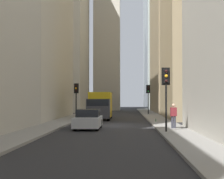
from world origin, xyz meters
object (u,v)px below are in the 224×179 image
delivery_truck (100,105)px  discarded_bottle (156,120)px  traffic_light_far_junction (76,92)px  pedestrian (174,115)px  traffic_light_midblock (148,93)px  traffic_light_foreground (166,84)px  sedan_silver (88,120)px

delivery_truck → discarded_bottle: bearing=-135.1°
traffic_light_far_junction → pedestrian: traffic_light_far_junction is taller
traffic_light_midblock → traffic_light_foreground: bearing=179.1°
sedan_silver → discarded_bottle: 8.53m
sedan_silver → traffic_light_far_junction: (14.62, 2.87, 2.22)m
discarded_bottle → delivery_truck: bearing=44.9°
discarded_bottle → traffic_light_far_junction: bearing=45.8°
delivery_truck → traffic_light_far_junction: traffic_light_far_junction is taller
traffic_light_foreground → pedestrian: size_ratio=2.35×
delivery_truck → sedan_silver: 12.02m
traffic_light_foreground → pedestrian: (2.56, -0.78, -2.01)m
traffic_light_foreground → discarded_bottle: (9.96, -0.15, -2.82)m
delivery_truck → pedestrian: bearing=-154.9°
discarded_bottle → traffic_light_midblock: bearing=-0.9°
delivery_truck → sedan_silver: size_ratio=1.50×
sedan_silver → traffic_light_far_junction: 15.06m
traffic_light_midblock → traffic_light_far_junction: traffic_light_midblock is taller
delivery_truck → pedestrian: delivery_truck is taller
traffic_light_foreground → traffic_light_midblock: (25.85, -0.41, -0.11)m
sedan_silver → pedestrian: bearing=-97.4°
delivery_truck → traffic_light_far_junction: 4.14m
sedan_silver → discarded_bottle: bearing=-39.0°
pedestrian → traffic_light_foreground: bearing=163.1°
sedan_silver → traffic_light_foreground: traffic_light_foreground is taller
sedan_silver → pedestrian: size_ratio=2.54×
delivery_truck → traffic_light_foreground: (-15.34, -5.21, 1.61)m
sedan_silver → traffic_light_foreground: (-3.34, -5.21, 2.41)m
traffic_light_far_junction → discarded_bottle: 11.78m
traffic_light_foreground → discarded_bottle: traffic_light_foreground is taller
sedan_silver → discarded_bottle: size_ratio=15.93×
traffic_light_far_junction → discarded_bottle: bearing=-134.2°
traffic_light_midblock → discarded_bottle: size_ratio=14.25×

